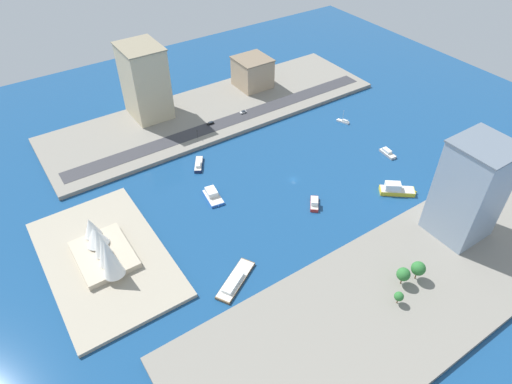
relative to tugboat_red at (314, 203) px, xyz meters
name	(u,v)px	position (x,y,z in m)	size (l,w,h in m)	color
ground_plane	(294,179)	(24.40, -4.39, -1.62)	(440.00, 440.00, 0.00)	navy
quay_west	(417,283)	(-68.06, -4.39, -0.32)	(70.00, 240.00, 2.60)	gray
quay_east	(215,111)	(116.87, -4.39, -0.32)	(70.00, 240.00, 2.60)	gray
peninsula_point	(105,258)	(26.14, 109.03, -0.62)	(88.65, 53.38, 2.00)	#A89E89
road_strip	(229,121)	(97.47, -4.39, 1.06)	(12.12, 228.00, 0.15)	#38383D
tugboat_red	(314,203)	(0.00, 0.00, 0.00)	(11.94, 10.77, 4.51)	red
patrol_launch_navy	(199,164)	(67.22, 35.70, -0.39)	(15.55, 11.82, 3.46)	#1E284C
sailboat_small_white	(343,121)	(55.28, -71.34, -0.70)	(9.66, 5.79, 9.45)	white
yacht_sleek_gray	(388,153)	(11.27, -68.80, -0.36)	(13.07, 5.38, 3.34)	#999EA3
ferry_yellow_fast	(396,189)	(-17.49, -45.09, 0.83)	(17.26, 19.43, 6.82)	yellow
barge_flat_brown	(235,281)	(-20.57, 64.10, -0.51)	(19.28, 26.05, 2.98)	brown
catamaran_blue	(213,195)	(36.96, 43.19, 0.01)	(16.82, 9.86, 4.43)	blue
apartment_midrise_tan	(252,72)	(131.38, -46.27, 12.15)	(25.24, 24.94, 22.27)	tan
tower_tall_glass	(470,190)	(-56.13, -45.75, 27.24)	(26.08, 26.50, 52.44)	#8C9EB2
office_block_beige	(145,81)	(136.49, 36.60, 25.71)	(31.46, 25.48, 49.38)	#C6B793
van_white	(243,112)	(100.75, -18.13, 1.94)	(2.06, 4.79, 1.65)	black
suv_black	(210,123)	(100.91, 8.23, 1.91)	(1.94, 4.97, 1.60)	black
traffic_light_waterfront	(197,133)	(90.14, 23.83, 5.32)	(0.36, 0.36, 6.50)	black
opera_landmark	(102,248)	(24.25, 109.03, 8.20)	(40.03, 25.09, 23.60)	#BCAD93
park_tree_cluster	(410,274)	(-66.30, 0.67, 7.41)	(11.64, 22.36, 10.23)	brown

